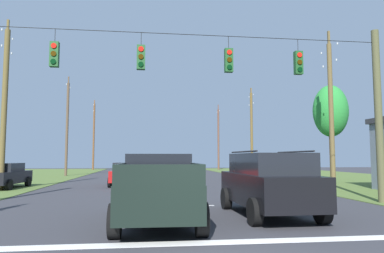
{
  "coord_description": "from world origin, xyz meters",
  "views": [
    {
      "loc": [
        -1.37,
        -5.7,
        1.84
      ],
      "look_at": [
        0.64,
        10.14,
        3.23
      ],
      "focal_mm": 33.63,
      "sensor_mm": 36.0,
      "label": 1
    }
  ],
  "objects_px": {
    "distant_car_oncoming": "(4,175)",
    "utility_pole_mid_right": "(331,110)",
    "pickup_truck": "(159,188)",
    "suv_black": "(268,182)",
    "utility_pole_distant_right": "(67,127)",
    "tree_roadside_right": "(330,112)",
    "overhead_signal_span": "(177,101)",
    "utility_pole_distant_left": "(94,135)",
    "distant_car_crossing_white": "(277,171)",
    "utility_pole_far_right": "(252,131)",
    "utility_pole_far_left": "(4,105)",
    "distant_car_far_parked": "(127,174)",
    "utility_pole_near_left": "(218,138)"
  },
  "relations": [
    {
      "from": "suv_black",
      "to": "utility_pole_mid_right",
      "type": "xyz_separation_m",
      "value": [
        6.89,
        8.59,
        3.57
      ]
    },
    {
      "from": "utility_pole_distant_left",
      "to": "tree_roadside_right",
      "type": "height_order",
      "value": "utility_pole_distant_left"
    },
    {
      "from": "pickup_truck",
      "to": "overhead_signal_span",
      "type": "bearing_deg",
      "value": 76.28
    },
    {
      "from": "distant_car_crossing_white",
      "to": "utility_pole_distant_left",
      "type": "relative_size",
      "value": 0.42
    },
    {
      "from": "utility_pole_distant_left",
      "to": "distant_car_oncoming",
      "type": "bearing_deg",
      "value": -90.98
    },
    {
      "from": "distant_car_far_parked",
      "to": "utility_pole_near_left",
      "type": "height_order",
      "value": "utility_pole_near_left"
    },
    {
      "from": "utility_pole_distant_right",
      "to": "tree_roadside_right",
      "type": "xyz_separation_m",
      "value": [
        21.12,
        -13.84,
        0.15
      ]
    },
    {
      "from": "distant_car_oncoming",
      "to": "utility_pole_distant_right",
      "type": "xyz_separation_m",
      "value": [
        0.36,
        15.02,
        4.18
      ]
    },
    {
      "from": "utility_pole_near_left",
      "to": "utility_pole_far_left",
      "type": "bearing_deg",
      "value": -120.15
    },
    {
      "from": "distant_car_far_parked",
      "to": "tree_roadside_right",
      "type": "relative_size",
      "value": 0.62
    },
    {
      "from": "pickup_truck",
      "to": "distant_car_far_parked",
      "type": "distance_m",
      "value": 13.94
    },
    {
      "from": "utility_pole_mid_right",
      "to": "tree_roadside_right",
      "type": "height_order",
      "value": "utility_pole_mid_right"
    },
    {
      "from": "utility_pole_distant_right",
      "to": "tree_roadside_right",
      "type": "height_order",
      "value": "utility_pole_distant_right"
    },
    {
      "from": "overhead_signal_span",
      "to": "utility_pole_near_left",
      "type": "xyz_separation_m",
      "value": [
        9.84,
        40.69,
        0.8
      ]
    },
    {
      "from": "utility_pole_far_left",
      "to": "utility_pole_near_left",
      "type": "bearing_deg",
      "value": 59.85
    },
    {
      "from": "overhead_signal_span",
      "to": "distant_car_oncoming",
      "type": "height_order",
      "value": "overhead_signal_span"
    },
    {
      "from": "pickup_truck",
      "to": "utility_pole_distant_left",
      "type": "bearing_deg",
      "value": 100.4
    },
    {
      "from": "overhead_signal_span",
      "to": "utility_pole_distant_right",
      "type": "distance_m",
      "value": 25.89
    },
    {
      "from": "utility_pole_mid_right",
      "to": "utility_pole_far_right",
      "type": "distance_m",
      "value": 17.35
    },
    {
      "from": "overhead_signal_span",
      "to": "distant_car_crossing_white",
      "type": "xyz_separation_m",
      "value": [
        9.08,
        13.8,
        -3.24
      ]
    },
    {
      "from": "suv_black",
      "to": "distant_car_far_parked",
      "type": "height_order",
      "value": "suv_black"
    },
    {
      "from": "distant_car_far_parked",
      "to": "utility_pole_distant_left",
      "type": "relative_size",
      "value": 0.42
    },
    {
      "from": "utility_pole_far_right",
      "to": "utility_pole_distant_right",
      "type": "distance_m",
      "value": 19.22
    },
    {
      "from": "pickup_truck",
      "to": "distant_car_far_parked",
      "type": "height_order",
      "value": "pickup_truck"
    },
    {
      "from": "utility_pole_far_right",
      "to": "distant_car_crossing_white",
      "type": "bearing_deg",
      "value": -95.27
    },
    {
      "from": "distant_car_oncoming",
      "to": "tree_roadside_right",
      "type": "distance_m",
      "value": 21.94
    },
    {
      "from": "pickup_truck",
      "to": "suv_black",
      "type": "height_order",
      "value": "suv_black"
    },
    {
      "from": "overhead_signal_span",
      "to": "utility_pole_distant_right",
      "type": "bearing_deg",
      "value": 110.93
    },
    {
      "from": "distant_car_oncoming",
      "to": "utility_pole_mid_right",
      "type": "xyz_separation_m",
      "value": [
        19.21,
        -3.08,
        3.84
      ]
    },
    {
      "from": "overhead_signal_span",
      "to": "distant_car_crossing_white",
      "type": "height_order",
      "value": "overhead_signal_span"
    },
    {
      "from": "distant_car_crossing_white",
      "to": "overhead_signal_span",
      "type": "bearing_deg",
      "value": -123.34
    },
    {
      "from": "distant_car_oncoming",
      "to": "utility_pole_near_left",
      "type": "height_order",
      "value": "utility_pole_near_left"
    },
    {
      "from": "utility_pole_far_left",
      "to": "utility_pole_distant_left",
      "type": "distance_m",
      "value": 33.74
    },
    {
      "from": "distant_car_far_parked",
      "to": "utility_pole_distant_right",
      "type": "xyz_separation_m",
      "value": [
        -6.82,
        13.63,
        4.18
      ]
    },
    {
      "from": "utility_pole_distant_right",
      "to": "overhead_signal_span",
      "type": "bearing_deg",
      "value": -69.07
    },
    {
      "from": "utility_pole_mid_right",
      "to": "utility_pole_distant_left",
      "type": "distance_m",
      "value": 40.09
    },
    {
      "from": "suv_black",
      "to": "distant_car_crossing_white",
      "type": "xyz_separation_m",
      "value": [
        6.36,
        16.31,
        -0.27
      ]
    },
    {
      "from": "utility_pole_far_left",
      "to": "distant_car_far_parked",
      "type": "bearing_deg",
      "value": 21.73
    },
    {
      "from": "suv_black",
      "to": "distant_car_oncoming",
      "type": "height_order",
      "value": "suv_black"
    },
    {
      "from": "overhead_signal_span",
      "to": "suv_black",
      "type": "xyz_separation_m",
      "value": [
        2.72,
        -2.52,
        -2.97
      ]
    },
    {
      "from": "utility_pole_far_right",
      "to": "utility_pole_far_left",
      "type": "bearing_deg",
      "value": -140.93
    },
    {
      "from": "utility_pole_distant_right",
      "to": "distant_car_oncoming",
      "type": "bearing_deg",
      "value": -91.36
    },
    {
      "from": "distant_car_crossing_white",
      "to": "tree_roadside_right",
      "type": "distance_m",
      "value": 6.21
    },
    {
      "from": "overhead_signal_span",
      "to": "distant_car_oncoming",
      "type": "relative_size",
      "value": 3.92
    },
    {
      "from": "pickup_truck",
      "to": "utility_pole_mid_right",
      "type": "height_order",
      "value": "utility_pole_mid_right"
    },
    {
      "from": "utility_pole_mid_right",
      "to": "utility_pole_near_left",
      "type": "xyz_separation_m",
      "value": [
        0.24,
        34.62,
        0.2
      ]
    },
    {
      "from": "utility_pole_mid_right",
      "to": "utility_pole_distant_right",
      "type": "height_order",
      "value": "utility_pole_distant_right"
    },
    {
      "from": "tree_roadside_right",
      "to": "utility_pole_near_left",
      "type": "bearing_deg",
      "value": 93.83
    },
    {
      "from": "suv_black",
      "to": "utility_pole_near_left",
      "type": "distance_m",
      "value": 43.95
    },
    {
      "from": "utility_pole_distant_right",
      "to": "utility_pole_mid_right",
      "type": "bearing_deg",
      "value": -43.84
    }
  ]
}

